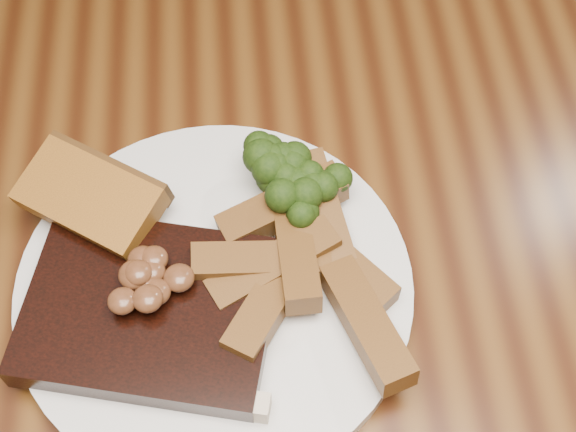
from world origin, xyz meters
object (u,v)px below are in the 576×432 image
object	(u,v)px
plate	(215,289)
garlic_bread	(95,213)
dining_table	(298,286)
steak	(150,311)
potato_wedges	(295,285)

from	to	relation	value
plate	garlic_bread	world-z (taller)	garlic_bread
garlic_bread	dining_table	bearing A→B (deg)	28.50
garlic_bread	steak	bearing A→B (deg)	-30.00
plate	garlic_bread	xyz separation A→B (m)	(-0.08, 0.06, 0.02)
dining_table	steak	size ratio (longest dim) A/B	9.76
plate	potato_wedges	bearing A→B (deg)	-10.05
plate	steak	world-z (taller)	steak
steak	potato_wedges	xyz separation A→B (m)	(0.10, 0.01, -0.00)
plate	steak	size ratio (longest dim) A/B	1.71
steak	potato_wedges	distance (m)	0.10
garlic_bread	potato_wedges	distance (m)	0.16
dining_table	plate	size ratio (longest dim) A/B	5.72
garlic_bread	potato_wedges	xyz separation A→B (m)	(0.14, -0.07, 0.00)
dining_table	garlic_bread	world-z (taller)	garlic_bread
steak	dining_table	bearing A→B (deg)	46.34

